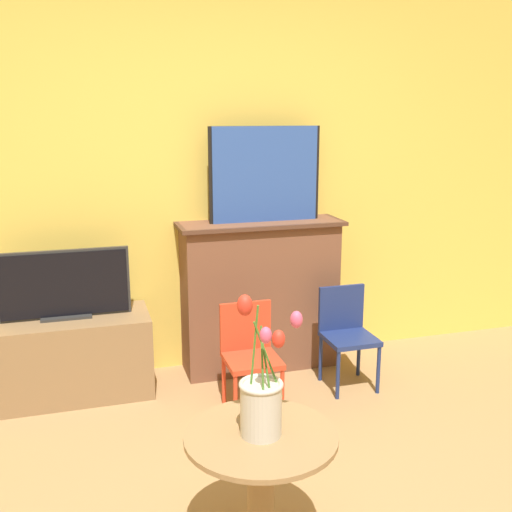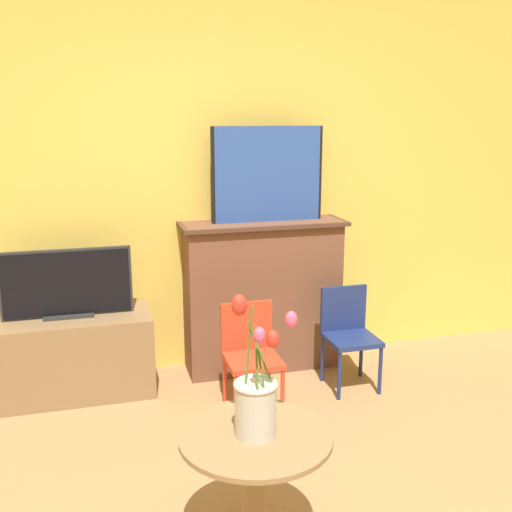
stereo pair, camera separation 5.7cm
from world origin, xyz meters
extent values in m
cube|color=#EAC651|center=(0.00, 2.13, 1.35)|extent=(8.00, 0.06, 2.70)
cube|color=brown|center=(0.34, 1.94, 0.50)|extent=(1.02, 0.31, 1.01)
cube|color=#503123|center=(0.34, 1.93, 0.99)|extent=(1.08, 0.35, 0.02)
cube|color=black|center=(0.37, 1.95, 1.31)|extent=(0.74, 0.02, 0.61)
cube|color=#2D51A8|center=(0.37, 1.94, 1.31)|extent=(0.70, 0.02, 0.61)
cube|color=olive|center=(-0.90, 1.86, 0.25)|extent=(0.97, 0.44, 0.50)
cube|color=#2D2D2D|center=(-0.90, 1.86, 0.51)|extent=(0.29, 0.12, 0.01)
cube|color=#2D2D2D|center=(-0.90, 1.87, 0.71)|extent=(0.76, 0.02, 0.42)
cube|color=black|center=(-0.90, 1.86, 0.71)|extent=(0.73, 0.02, 0.39)
cylinder|color=red|center=(-0.04, 1.19, 0.15)|extent=(0.02, 0.02, 0.31)
cylinder|color=red|center=(0.24, 1.19, 0.15)|extent=(0.02, 0.02, 0.31)
cylinder|color=red|center=(-0.04, 1.46, 0.15)|extent=(0.02, 0.02, 0.31)
cylinder|color=red|center=(0.24, 1.46, 0.15)|extent=(0.02, 0.02, 0.31)
cube|color=red|center=(0.10, 1.32, 0.32)|extent=(0.30, 0.30, 0.03)
cube|color=red|center=(0.10, 1.46, 0.48)|extent=(0.30, 0.02, 0.29)
cylinder|color=navy|center=(0.64, 1.34, 0.15)|extent=(0.02, 0.02, 0.31)
cylinder|color=navy|center=(0.91, 1.34, 0.15)|extent=(0.02, 0.02, 0.31)
cylinder|color=navy|center=(0.64, 1.61, 0.15)|extent=(0.02, 0.02, 0.31)
cylinder|color=navy|center=(0.91, 1.61, 0.15)|extent=(0.02, 0.02, 0.31)
cube|color=navy|center=(0.78, 1.47, 0.32)|extent=(0.30, 0.30, 0.03)
cube|color=navy|center=(0.78, 1.61, 0.48)|extent=(0.30, 0.02, 0.29)
cylinder|color=#99754C|center=(-0.21, 0.16, 0.27)|extent=(0.10, 0.10, 0.53)
cylinder|color=#99754C|center=(-0.21, 0.16, 0.54)|extent=(0.57, 0.57, 0.02)
cylinder|color=beige|center=(-0.21, 0.16, 0.65)|extent=(0.15, 0.15, 0.20)
torus|color=beige|center=(-0.21, 0.16, 0.75)|extent=(0.16, 0.16, 0.02)
cylinder|color=#477A2D|center=(-0.23, 0.17, 0.86)|extent=(0.04, 0.02, 0.37)
ellipsoid|color=red|center=(-0.26, 0.18, 1.04)|extent=(0.06, 0.06, 0.08)
cylinder|color=#477A2D|center=(-0.18, 0.16, 0.84)|extent=(0.11, 0.01, 0.30)
ellipsoid|color=#E0517A|center=(-0.07, 0.17, 0.98)|extent=(0.05, 0.05, 0.06)
cylinder|color=#477A2D|center=(-0.19, 0.14, 0.82)|extent=(0.04, 0.05, 0.27)
ellipsoid|color=red|center=(-0.16, 0.09, 0.94)|extent=(0.05, 0.05, 0.06)
cylinder|color=#477A2D|center=(-0.21, 0.13, 0.83)|extent=(0.01, 0.06, 0.29)
ellipsoid|color=#E0517A|center=(-0.22, 0.08, 0.97)|extent=(0.04, 0.04, 0.06)
camera|label=1|loc=(-0.79, -1.72, 1.70)|focal=42.00mm
camera|label=2|loc=(-0.73, -1.74, 1.70)|focal=42.00mm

